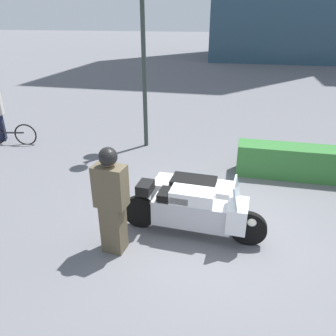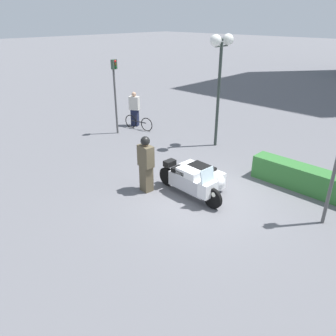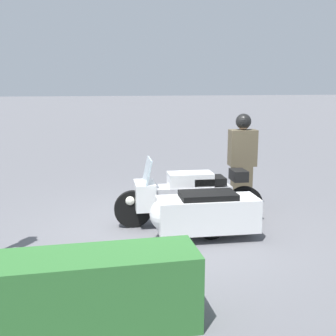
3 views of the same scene
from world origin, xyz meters
name	(u,v)px [view 3 (image 3 of 3)]	position (x,y,z in m)	size (l,w,h in m)	color
ground_plane	(166,229)	(0.00, 0.00, 0.00)	(160.00, 160.00, 0.00)	slate
police_motorcycle	(193,204)	(-0.38, 0.21, 0.46)	(2.52, 1.37, 1.14)	black
officer_rider	(242,160)	(-1.60, -0.82, 0.95)	(0.51, 0.34, 1.79)	brown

